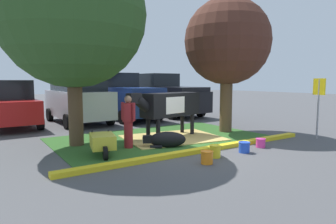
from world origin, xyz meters
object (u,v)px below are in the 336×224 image
object	(u,v)px
bucket_yellow	(215,151)
pickup_truck_black	(167,96)
shade_tree_right	(227,42)
person_handler	(128,120)
sedan_red	(10,104)
bucket_pink	(261,143)
suv_dark_grey	(78,96)
bucket_orange	(207,157)
wheelbarrow	(103,142)
cow_holstein	(169,105)
pickup_truck_maroon	(124,97)
bucket_blue	(244,147)
calf_lying	(166,140)
shade_tree_left	(72,14)
parking_sign	(319,96)

from	to	relation	value
bucket_yellow	pickup_truck_black	xyz separation A→B (m)	(4.18, 8.67, 0.94)
shade_tree_right	bucket_yellow	xyz separation A→B (m)	(-2.96, -2.62, -3.28)
person_handler	sedan_red	xyz separation A→B (m)	(-2.51, 6.36, 0.15)
bucket_pink	sedan_red	world-z (taller)	sedan_red
suv_dark_grey	bucket_orange	bearing A→B (deg)	-86.24
wheelbarrow	bucket_orange	size ratio (longest dim) A/B	5.15
bucket_yellow	pickup_truck_black	distance (m)	9.67
bucket_orange	wheelbarrow	bearing A→B (deg)	131.24
cow_holstein	pickup_truck_maroon	size ratio (longest dim) A/B	0.57
shade_tree_right	bucket_orange	size ratio (longest dim) A/B	16.29
wheelbarrow	sedan_red	world-z (taller)	sedan_red
suv_dark_grey	pickup_truck_black	bearing A→B (deg)	4.85
wheelbarrow	bucket_yellow	xyz separation A→B (m)	(2.39, -1.77, -0.21)
bucket_blue	bucket_pink	world-z (taller)	bucket_blue
bucket_yellow	sedan_red	world-z (taller)	sedan_red
shade_tree_right	wheelbarrow	world-z (taller)	shade_tree_right
cow_holstein	bucket_blue	size ratio (longest dim) A/B	9.57
pickup_truck_maroon	pickup_truck_black	world-z (taller)	same
sedan_red	cow_holstein	bearing A→B (deg)	-52.51
bucket_blue	pickup_truck_maroon	xyz separation A→B (m)	(0.39, 8.68, 0.96)
calf_lying	suv_dark_grey	xyz separation A→B (m)	(-0.69, 6.56, 1.03)
shade_tree_right	suv_dark_grey	xyz separation A→B (m)	(-4.09, 5.60, -2.18)
bucket_pink	suv_dark_grey	distance (m)	8.74
bucket_orange	shade_tree_left	bearing A→B (deg)	118.83
cow_holstein	bucket_pink	bearing A→B (deg)	-61.37
shade_tree_left	bucket_yellow	world-z (taller)	shade_tree_left
parking_sign	shade_tree_left	bearing A→B (deg)	154.30
shade_tree_left	bucket_blue	bearing A→B (deg)	-43.54
shade_tree_right	bucket_orange	distance (m)	5.65
shade_tree_left	person_handler	xyz separation A→B (m)	(1.18, -1.21, -3.11)
person_handler	wheelbarrow	bearing A→B (deg)	-156.00
bucket_orange	bucket_blue	world-z (taller)	bucket_orange
pickup_truck_maroon	person_handler	bearing A→B (deg)	-113.90
person_handler	pickup_truck_maroon	size ratio (longest dim) A/B	0.29
bucket_orange	suv_dark_grey	distance (m)	8.63
shade_tree_left	parking_sign	bearing A→B (deg)	-25.70
shade_tree_right	calf_lying	world-z (taller)	shade_tree_right
bucket_orange	bucket_pink	size ratio (longest dim) A/B	1.04
calf_lying	wheelbarrow	bearing A→B (deg)	176.77
shade_tree_left	pickup_truck_black	distance (m)	9.05
pickup_truck_black	bucket_orange	bearing A→B (deg)	-117.83
bucket_blue	cow_holstein	bearing A→B (deg)	101.49
bucket_orange	bucket_yellow	bearing A→B (deg)	29.56
cow_holstein	bucket_blue	bearing A→B (deg)	-78.51
cow_holstein	wheelbarrow	world-z (taller)	cow_holstein
shade_tree_left	bucket_yellow	xyz separation A→B (m)	(2.61, -3.40, -3.78)
bucket_yellow	bucket_blue	distance (m)	1.04
parking_sign	suv_dark_grey	distance (m)	10.12
cow_holstein	person_handler	world-z (taller)	cow_holstein
parking_sign	bucket_yellow	size ratio (longest dim) A/B	6.31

